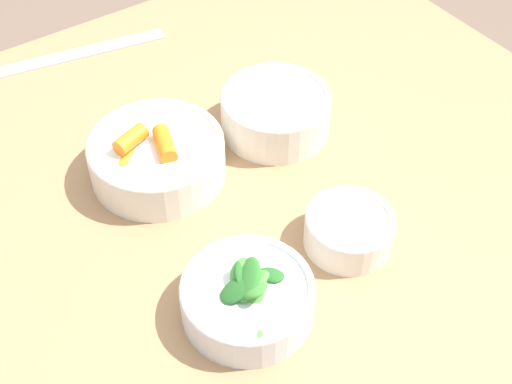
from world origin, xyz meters
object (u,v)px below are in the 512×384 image
object	(u,v)px
bowl_carrots	(156,156)
bowl_greens	(248,297)
bowl_beans_hotdog	(276,113)
ruler	(68,56)
bowl_cookies	(349,229)

from	to	relation	value
bowl_carrots	bowl_greens	size ratio (longest dim) A/B	1.20
bowl_greens	bowl_beans_hotdog	size ratio (longest dim) A/B	0.97
bowl_carrots	bowl_greens	distance (m)	0.26
bowl_beans_hotdog	ruler	xyz separation A→B (m)	(-0.18, 0.34, -0.03)
bowl_cookies	bowl_beans_hotdog	bearing A→B (deg)	77.46
bowl_carrots	bowl_beans_hotdog	bearing A→B (deg)	-4.51
bowl_greens	ruler	distance (m)	0.59
bowl_carrots	bowl_cookies	bearing A→B (deg)	-60.69
bowl_cookies	ruler	xyz separation A→B (m)	(-0.13, 0.57, -0.03)
bowl_cookies	bowl_greens	bearing A→B (deg)	-174.71
bowl_beans_hotdog	bowl_cookies	world-z (taller)	bowl_beans_hotdog
bowl_beans_hotdog	bowl_greens	bearing A→B (deg)	-131.17
ruler	bowl_cookies	bearing A→B (deg)	-77.46
bowl_carrots	bowl_greens	xyz separation A→B (m)	(-0.03, -0.26, -0.00)
bowl_carrots	bowl_beans_hotdog	distance (m)	0.19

